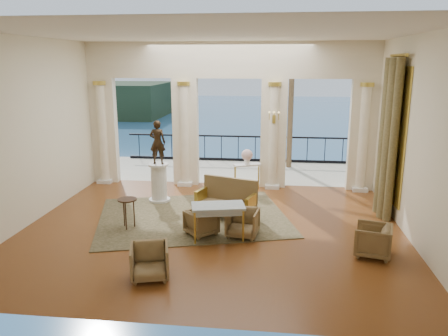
# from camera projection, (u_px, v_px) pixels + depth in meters

# --- Properties ---
(floor) EXTENTS (9.00, 9.00, 0.00)m
(floor) POSITION_uv_depth(u_px,v_px,m) (212.00, 228.00, 10.49)
(floor) COLOR #522510
(floor) RESTS_ON ground
(room_walls) EXTENTS (9.00, 9.00, 9.00)m
(room_walls) POSITION_uv_depth(u_px,v_px,m) (203.00, 114.00, 8.73)
(room_walls) COLOR white
(room_walls) RESTS_ON ground
(arcade) EXTENTS (9.00, 0.56, 4.50)m
(arcade) POSITION_uv_depth(u_px,v_px,m) (229.00, 105.00, 13.57)
(arcade) COLOR beige
(arcade) RESTS_ON ground
(terrace) EXTENTS (10.00, 3.60, 0.10)m
(terrace) POSITION_uv_depth(u_px,v_px,m) (234.00, 172.00, 16.10)
(terrace) COLOR #B0A992
(terrace) RESTS_ON ground
(balustrade) EXTENTS (9.00, 0.06, 1.03)m
(balustrade) POSITION_uv_depth(u_px,v_px,m) (238.00, 151.00, 17.54)
(balustrade) COLOR black
(balustrade) RESTS_ON terrace
(palm_tree) EXTENTS (2.00, 2.00, 4.50)m
(palm_tree) POSITION_uv_depth(u_px,v_px,m) (293.00, 56.00, 15.66)
(palm_tree) COLOR #4C3823
(palm_tree) RESTS_ON terrace
(headland) EXTENTS (22.00, 18.00, 6.00)m
(headland) POSITION_uv_depth(u_px,v_px,m) (108.00, 99.00, 82.12)
(headland) COLOR black
(headland) RESTS_ON sea
(sea) EXTENTS (160.00, 160.00, 0.00)m
(sea) POSITION_uv_depth(u_px,v_px,m) (266.00, 125.00, 69.81)
(sea) COLOR #215590
(sea) RESTS_ON ground
(curtain) EXTENTS (0.33, 1.40, 4.09)m
(curtain) POSITION_uv_depth(u_px,v_px,m) (388.00, 139.00, 10.98)
(curtain) COLOR brown
(curtain) RESTS_ON ground
(window_frame) EXTENTS (0.04, 1.60, 3.40)m
(window_frame) POSITION_uv_depth(u_px,v_px,m) (396.00, 135.00, 10.94)
(window_frame) COLOR gold
(window_frame) RESTS_ON room_walls
(wall_sconce) EXTENTS (0.30, 0.11, 0.33)m
(wall_sconce) POSITION_uv_depth(u_px,v_px,m) (274.00, 119.00, 13.19)
(wall_sconce) COLOR gold
(wall_sconce) RESTS_ON arcade
(rug) EXTENTS (5.55, 4.83, 0.02)m
(rug) POSITION_uv_depth(u_px,v_px,m) (193.00, 217.00, 11.27)
(rug) COLOR #2C321A
(rug) RESTS_ON ground
(armchair_a) EXTENTS (0.83, 0.80, 0.71)m
(armchair_a) POSITION_uv_depth(u_px,v_px,m) (150.00, 260.00, 8.02)
(armchair_a) COLOR #4A3A1F
(armchair_a) RESTS_ON ground
(armchair_b) EXTENTS (0.77, 0.73, 0.71)m
(armchair_b) POSITION_uv_depth(u_px,v_px,m) (243.00, 222.00, 9.95)
(armchair_b) COLOR #4A3A1F
(armchair_b) RESTS_ON ground
(armchair_c) EXTENTS (0.82, 0.85, 0.73)m
(armchair_c) POSITION_uv_depth(u_px,v_px,m) (373.00, 239.00, 8.96)
(armchair_c) COLOR #4A3A1F
(armchair_c) RESTS_ON ground
(armchair_d) EXTENTS (0.85, 0.85, 0.64)m
(armchair_d) POSITION_uv_depth(u_px,v_px,m) (202.00, 221.00, 10.06)
(armchair_d) COLOR #4A3A1F
(armchair_d) RESTS_ON ground
(settee) EXTENTS (1.63, 1.10, 1.00)m
(settee) POSITION_uv_depth(u_px,v_px,m) (227.00, 198.00, 11.19)
(settee) COLOR #4A3A1F
(settee) RESTS_ON ground
(game_table) EXTENTS (1.28, 0.88, 0.80)m
(game_table) POSITION_uv_depth(u_px,v_px,m) (218.00, 209.00, 9.72)
(game_table) COLOR #8FA6B2
(game_table) RESTS_ON ground
(pedestal) EXTENTS (0.60, 0.60, 1.11)m
(pedestal) POSITION_uv_depth(u_px,v_px,m) (159.00, 183.00, 12.40)
(pedestal) COLOR silver
(pedestal) RESTS_ON ground
(statue) EXTENTS (0.45, 0.30, 1.23)m
(statue) POSITION_uv_depth(u_px,v_px,m) (158.00, 142.00, 12.12)
(statue) COLOR black
(statue) RESTS_ON pedestal
(console_table) EXTENTS (0.89, 0.63, 0.79)m
(console_table) POSITION_uv_depth(u_px,v_px,m) (247.00, 168.00, 13.66)
(console_table) COLOR silver
(console_table) RESTS_ON ground
(urn) EXTENTS (0.35, 0.35, 0.47)m
(urn) POSITION_uv_depth(u_px,v_px,m) (247.00, 156.00, 13.56)
(urn) COLOR white
(urn) RESTS_ON console_table
(side_table) EXTENTS (0.46, 0.46, 0.74)m
(side_table) POSITION_uv_depth(u_px,v_px,m) (127.00, 203.00, 10.36)
(side_table) COLOR black
(side_table) RESTS_ON ground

